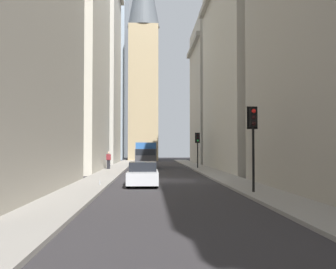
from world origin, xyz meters
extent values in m
plane|color=#302D30|center=(0.00, 0.00, 0.00)|extent=(135.00, 135.00, 0.00)
cube|color=gray|center=(0.00, 4.50, 0.07)|extent=(90.00, 2.20, 0.14)
cube|color=gray|center=(0.00, -4.50, 0.07)|extent=(90.00, 2.20, 0.14)
cube|color=beige|center=(11.96, -10.60, 11.06)|extent=(19.52, 10.00, 22.11)
cube|color=#B7B2A5|center=(31.01, -10.60, 10.10)|extent=(13.76, 10.00, 20.21)
cube|color=#9C978C|center=(31.01, -5.35, 17.24)|extent=(13.76, 0.50, 0.60)
cube|color=beige|center=(11.62, 10.60, 16.06)|extent=(14.02, 10.00, 32.12)
cube|color=#B7B2A5|center=(30.29, 10.60, 14.16)|extent=(12.86, 10.00, 28.33)
cube|color=#9E8966|center=(44.21, 2.09, 11.97)|extent=(5.22, 5.22, 23.94)
cube|color=#285699|center=(18.50, 1.40, 1.54)|extent=(4.60, 2.25, 2.60)
cube|color=#38383D|center=(15.30, 1.40, 1.19)|extent=(1.90, 2.25, 1.90)
cube|color=black|center=(15.30, 1.40, 1.79)|extent=(1.92, 2.09, 0.64)
cylinder|color=black|center=(15.30, 0.41, 0.44)|extent=(0.88, 0.28, 0.88)
cylinder|color=black|center=(15.30, 2.38, 0.44)|extent=(0.88, 0.28, 0.88)
cylinder|color=black|center=(19.90, 0.41, 0.44)|extent=(0.88, 0.28, 0.88)
cylinder|color=black|center=(19.90, 2.38, 0.44)|extent=(0.88, 0.28, 0.88)
cube|color=#B7BABF|center=(-3.88, 1.40, 0.53)|extent=(4.30, 1.78, 0.70)
cube|color=black|center=(-3.68, 1.40, 1.15)|extent=(2.10, 1.58, 0.54)
cylinder|color=black|center=(-5.23, 0.62, 0.32)|extent=(0.64, 0.22, 0.64)
cylinder|color=black|center=(-5.23, 2.18, 0.32)|extent=(0.64, 0.22, 0.64)
cylinder|color=black|center=(-2.53, 0.62, 0.32)|extent=(0.64, 0.22, 0.64)
cylinder|color=black|center=(-2.53, 2.18, 0.32)|extent=(0.64, 0.22, 0.64)
cylinder|color=black|center=(-8.73, -3.97, 1.70)|extent=(0.12, 0.12, 3.12)
cube|color=black|center=(-8.73, -3.97, 3.71)|extent=(0.28, 0.32, 0.90)
cube|color=black|center=(-8.58, -3.97, 3.71)|extent=(0.03, 0.52, 1.10)
sphere|color=red|center=(-8.89, -3.97, 4.01)|extent=(0.20, 0.20, 0.20)
sphere|color=black|center=(-8.89, -3.97, 3.71)|extent=(0.20, 0.20, 0.20)
sphere|color=black|center=(-8.89, -3.97, 3.41)|extent=(0.20, 0.20, 0.20)
cylinder|color=black|center=(14.85, -4.11, 1.51)|extent=(0.12, 0.12, 2.74)
cube|color=black|center=(14.85, -4.11, 3.33)|extent=(0.28, 0.32, 0.90)
cube|color=black|center=(15.00, -4.11, 3.33)|extent=(0.03, 0.52, 1.10)
sphere|color=black|center=(14.69, -4.11, 3.63)|extent=(0.20, 0.20, 0.20)
sphere|color=black|center=(14.69, -4.11, 3.33)|extent=(0.20, 0.20, 0.20)
sphere|color=green|center=(14.69, -4.11, 3.03)|extent=(0.20, 0.20, 0.20)
cylinder|color=black|center=(13.08, 5.04, 0.59)|extent=(0.16, 0.16, 0.90)
cylinder|color=black|center=(13.08, 5.21, 0.59)|extent=(0.16, 0.16, 0.90)
cube|color=maroon|center=(13.08, 5.12, 1.33)|extent=(0.26, 0.44, 0.59)
sphere|color=beige|center=(13.08, 5.12, 1.77)|extent=(0.22, 0.22, 0.22)
cylinder|color=#999EA3|center=(-4.40, 3.87, 0.24)|extent=(0.07, 0.07, 0.20)
cylinder|color=#999EA3|center=(-4.40, 3.87, 0.38)|extent=(0.03, 0.03, 0.07)
camera|label=1|loc=(-27.95, 1.02, 2.24)|focal=43.31mm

